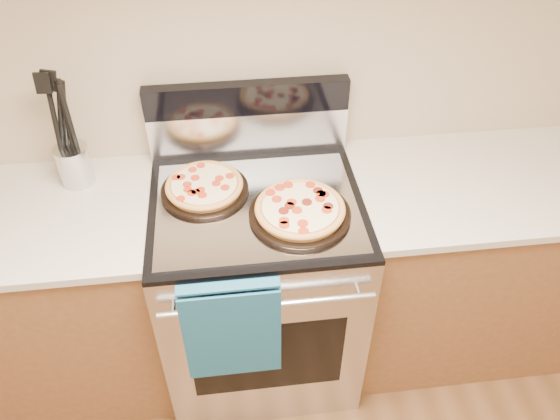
{
  "coord_description": "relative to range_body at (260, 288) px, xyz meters",
  "views": [
    {
      "loc": [
        -0.09,
        0.18,
        2.18
      ],
      "look_at": [
        0.07,
        1.55,
        0.96
      ],
      "focal_mm": 35.0,
      "sensor_mm": 36.0,
      "label": 1
    }
  ],
  "objects": [
    {
      "name": "pepperoni_pizza_front",
      "position": [
        0.14,
        -0.1,
        0.5
      ],
      "size": [
        0.45,
        0.45,
        0.05
      ],
      "primitive_type": null,
      "rotation": [
        0.0,
        0.0,
        -0.39
      ],
      "color": "#C07E3A",
      "rests_on": "foil_sheet"
    },
    {
      "name": "countertop_left",
      "position": [
        -0.88,
        0.03,
        0.45
      ],
      "size": [
        1.02,
        0.64,
        0.03
      ],
      "primitive_type": "cube",
      "color": "#B9B2A6",
      "rests_on": "cabinet_left"
    },
    {
      "name": "pepperoni_pizza_back",
      "position": [
        -0.18,
        0.07,
        0.5
      ],
      "size": [
        0.35,
        0.35,
        0.04
      ],
      "primitive_type": null,
      "rotation": [
        0.0,
        0.0,
        0.13
      ],
      "color": "#C07E3A",
      "rests_on": "foil_sheet"
    },
    {
      "name": "oven_handle",
      "position": [
        0.0,
        -0.38,
        0.35
      ],
      "size": [
        0.7,
        0.03,
        0.03
      ],
      "primitive_type": "cylinder",
      "rotation": [
        0.0,
        1.57,
        0.0
      ],
      "color": "silver",
      "rests_on": "range_body"
    },
    {
      "name": "cooktop",
      "position": [
        0.0,
        0.0,
        0.46
      ],
      "size": [
        0.76,
        0.68,
        0.02
      ],
      "primitive_type": "cube",
      "color": "black",
      "rests_on": "range_body"
    },
    {
      "name": "oven_window",
      "position": [
        0.0,
        -0.34,
        0.0
      ],
      "size": [
        0.56,
        0.01,
        0.4
      ],
      "primitive_type": "cube",
      "color": "black",
      "rests_on": "range_body"
    },
    {
      "name": "wall_back",
      "position": [
        0.0,
        0.35,
        0.9
      ],
      "size": [
        4.0,
        0.0,
        4.0
      ],
      "primitive_type": "plane",
      "rotation": [
        1.57,
        0.0,
        0.0
      ],
      "color": "#BEAC89",
      "rests_on": "ground"
    },
    {
      "name": "backsplash_lower",
      "position": [
        0.0,
        0.31,
        0.56
      ],
      "size": [
        0.76,
        0.06,
        0.18
      ],
      "primitive_type": "cube",
      "color": "silver",
      "rests_on": "cooktop"
    },
    {
      "name": "cabinet_left",
      "position": [
        -0.88,
        0.03,
        -0.01
      ],
      "size": [
        1.0,
        0.62,
        0.88
      ],
      "primitive_type": "cube",
      "color": "brown",
      "rests_on": "ground"
    },
    {
      "name": "backsplash_upper",
      "position": [
        0.0,
        0.31,
        0.71
      ],
      "size": [
        0.76,
        0.06,
        0.12
      ],
      "primitive_type": "cube",
      "color": "black",
      "rests_on": "backsplash_lower"
    },
    {
      "name": "countertop_right",
      "position": [
        0.88,
        0.03,
        0.45
      ],
      "size": [
        1.02,
        0.64,
        0.03
      ],
      "primitive_type": "cube",
      "color": "#B9B2A6",
      "rests_on": "cabinet_right"
    },
    {
      "name": "utensil_crock",
      "position": [
        -0.65,
        0.21,
        0.54
      ],
      "size": [
        0.15,
        0.15,
        0.15
      ],
      "primitive_type": "cylinder",
      "rotation": [
        0.0,
        0.0,
        0.33
      ],
      "color": "silver",
      "rests_on": "countertop_left"
    },
    {
      "name": "cabinet_right",
      "position": [
        0.88,
        0.03,
        -0.01
      ],
      "size": [
        1.0,
        0.62,
        0.88
      ],
      "primitive_type": "cube",
      "color": "brown",
      "rests_on": "ground"
    },
    {
      "name": "range_body",
      "position": [
        0.0,
        0.0,
        0.0
      ],
      "size": [
        0.76,
        0.68,
        0.9
      ],
      "primitive_type": "cube",
      "color": "#B7B7BC",
      "rests_on": "ground"
    },
    {
      "name": "dish_towel",
      "position": [
        -0.12,
        -0.38,
        0.25
      ],
      "size": [
        0.32,
        0.05,
        0.42
      ],
      "primitive_type": null,
      "color": "navy",
      "rests_on": "oven_handle"
    },
    {
      "name": "foil_sheet",
      "position": [
        0.0,
        -0.03,
        0.47
      ],
      "size": [
        0.7,
        0.55,
        0.01
      ],
      "primitive_type": "cube",
      "color": "gray",
      "rests_on": "cooktop"
    }
  ]
}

